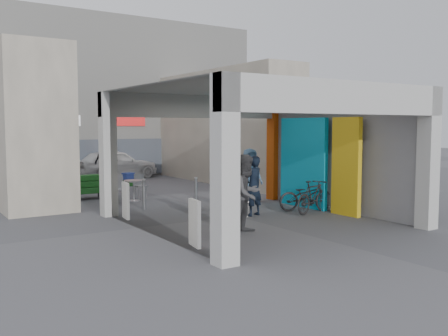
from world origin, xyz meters
TOP-DOWN VIEW (x-y plane):
  - ground at (0.00, 0.00)m, footprint 90.00×90.00m
  - arcade_canopy at (0.54, -0.82)m, footprint 6.40×6.45m
  - far_building at (-0.00, 13.99)m, footprint 18.00×4.08m
  - plaza_bldg_left at (-4.50, 7.50)m, footprint 2.00×9.00m
  - plaza_bldg_right at (4.50, 7.50)m, footprint 2.00×9.00m
  - bollard_left at (-1.72, 2.47)m, footprint 0.09×0.09m
  - bollard_center at (0.01, 2.29)m, footprint 0.09×0.09m
  - bollard_right at (1.71, 2.52)m, footprint 0.09×0.09m
  - advert_board_near at (-2.75, -2.45)m, footprint 0.18×0.56m
  - advert_board_far at (-2.75, 1.37)m, footprint 0.17×0.56m
  - cafe_set at (-1.40, 4.54)m, footprint 1.41×1.14m
  - produce_stand at (-2.49, 5.62)m, footprint 1.25×0.68m
  - crate_stack at (0.19, 8.36)m, footprint 0.54×0.47m
  - border_collie at (0.12, -0.20)m, footprint 0.21×0.41m
  - man_with_dog at (0.46, -0.20)m, footprint 0.70×0.54m
  - man_back_turned at (-1.03, -1.94)m, footprint 1.08×0.95m
  - man_elderly at (2.03, 2.13)m, footprint 0.95×0.69m
  - man_crates at (-0.36, 9.43)m, footprint 1.24×0.76m
  - bicycle_front at (2.30, -0.40)m, footprint 1.84×1.12m
  - bicycle_rear at (2.17, -0.83)m, footprint 1.68×0.86m
  - white_van at (0.76, 11.41)m, footprint 4.42×2.41m

SIDE VIEW (x-z plane):
  - ground at x=0.00m, z-range 0.00..0.00m
  - border_collie at x=0.12m, z-range -0.06..0.51m
  - crate_stack at x=0.19m, z-range 0.00..0.56m
  - cafe_set at x=-1.40m, z-range -0.13..0.73m
  - produce_stand at x=-2.49m, z-range -0.08..0.74m
  - bollard_right at x=1.71m, z-range 0.00..0.85m
  - bollard_center at x=0.01m, z-range 0.00..0.89m
  - bicycle_front at x=2.30m, z-range 0.00..0.91m
  - bollard_left at x=-1.72m, z-range 0.00..0.92m
  - bicycle_rear at x=2.17m, z-range 0.00..0.97m
  - advert_board_near at x=-2.75m, z-range 0.01..1.01m
  - advert_board_far at x=-2.75m, z-range 0.01..1.01m
  - white_van at x=0.76m, z-range 0.00..1.43m
  - man_with_dog at x=0.46m, z-range 0.00..1.70m
  - man_elderly at x=2.03m, z-range 0.00..1.79m
  - man_back_turned at x=-1.03m, z-range 0.00..1.88m
  - man_crates at x=-0.36m, z-range 0.00..1.97m
  - arcade_canopy at x=0.54m, z-range -0.90..5.50m
  - plaza_bldg_left at x=-4.50m, z-range 0.00..5.00m
  - plaza_bldg_right at x=4.50m, z-range 0.00..5.00m
  - far_building at x=0.00m, z-range -0.01..7.99m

